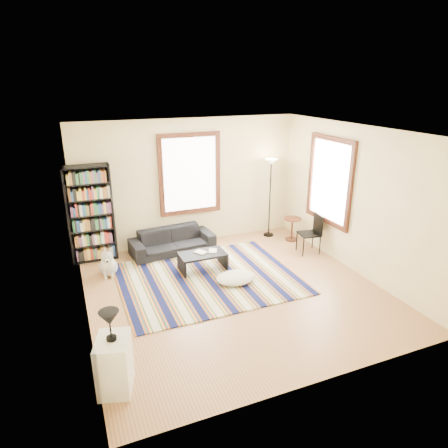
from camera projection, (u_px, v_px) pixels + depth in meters
name	position (u px, v px, depth m)	size (l,w,h in m)	color
floor	(235.00, 293.00, 7.16)	(5.00, 5.00, 0.10)	#B28151
ceiling	(236.00, 128.00, 6.17)	(5.00, 5.00, 0.10)	white
wall_back	(189.00, 182.00, 8.88)	(5.00, 0.10, 2.80)	#FFF3AB
wall_front	(328.00, 285.00, 4.45)	(5.00, 0.10, 2.80)	#FFF3AB
wall_left	(74.00, 238.00, 5.75)	(0.10, 5.00, 2.80)	#FFF3AB
wall_right	(358.00, 200.00, 7.57)	(0.10, 5.00, 2.80)	#FFF3AB
window_back	(190.00, 174.00, 8.74)	(1.20, 0.06, 1.60)	white
window_right	(330.00, 181.00, 8.17)	(0.06, 1.20, 1.60)	white
rug	(208.00, 278.00, 7.56)	(3.26, 2.61, 0.02)	#0B103B
sofa	(173.00, 241.00, 8.63)	(0.70, 1.79, 0.52)	black
bookshelf	(90.00, 214.00, 8.04)	(0.90, 0.30, 2.00)	black
coffee_table	(203.00, 262.00, 7.85)	(0.90, 0.50, 0.36)	black
book_a	(198.00, 254.00, 7.75)	(0.23, 0.17, 0.02)	beige
book_b	(209.00, 251.00, 7.88)	(0.16, 0.21, 0.02)	beige
floor_cushion	(236.00, 278.00, 7.40)	(0.74, 0.56, 0.19)	silver
floor_lamp	(270.00, 198.00, 9.35)	(0.30, 0.30, 1.86)	black
side_table	(292.00, 229.00, 9.30)	(0.40, 0.40, 0.54)	#4E1C13
folding_chair	(309.00, 234.00, 8.57)	(0.42, 0.40, 0.86)	black
white_cabinet	(114.00, 364.00, 4.78)	(0.38, 0.50, 0.70)	white
table_lamp	(110.00, 326.00, 4.59)	(0.24, 0.24, 0.38)	black
dog	(108.00, 262.00, 7.63)	(0.39, 0.55, 0.55)	silver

